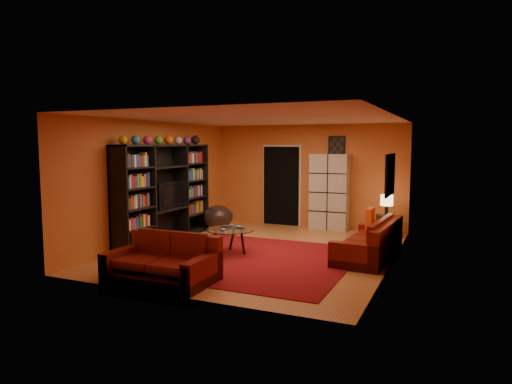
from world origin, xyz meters
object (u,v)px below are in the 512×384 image
at_px(entertainment_unit, 165,193).
at_px(storage_cabinet, 329,192).
at_px(tv, 168,195).
at_px(sofa, 373,243).
at_px(bowl_chair, 218,217).
at_px(loveseat, 165,262).
at_px(side_table, 386,226).
at_px(table_lamp, 387,201).
at_px(coffee_table, 230,232).

distance_m(entertainment_unit, storage_cabinet, 4.04).
relative_size(tv, sofa, 0.47).
distance_m(tv, bowl_chair, 1.73).
xyz_separation_m(entertainment_unit, loveseat, (1.69, -2.41, -0.77)).
height_order(entertainment_unit, loveseat, entertainment_unit).
height_order(sofa, bowl_chair, sofa).
xyz_separation_m(sofa, side_table, (-0.07, 2.14, -0.04)).
height_order(storage_cabinet, bowl_chair, storage_cabinet).
bearing_deg(storage_cabinet, sofa, -58.91).
relative_size(sofa, side_table, 4.26).
relative_size(loveseat, storage_cabinet, 0.87).
distance_m(bowl_chair, table_lamp, 4.03).
bearing_deg(side_table, table_lamp, 0.00).
bearing_deg(storage_cabinet, entertainment_unit, -135.57).
distance_m(coffee_table, side_table, 3.81).
bearing_deg(entertainment_unit, storage_cabinet, 43.92).
xyz_separation_m(tv, sofa, (4.36, 0.20, -0.72)).
bearing_deg(entertainment_unit, bowl_chair, 74.96).
bearing_deg(entertainment_unit, coffee_table, -14.03).
xyz_separation_m(tv, table_lamp, (4.29, 2.34, -0.18)).
bearing_deg(bowl_chair, loveseat, -72.56).
distance_m(entertainment_unit, side_table, 5.02).
distance_m(loveseat, storage_cabinet, 5.39).
relative_size(loveseat, bowl_chair, 2.16).
relative_size(coffee_table, side_table, 1.88).
relative_size(entertainment_unit, coffee_table, 3.20).
relative_size(tv, table_lamp, 2.17).
distance_m(coffee_table, table_lamp, 3.82).
bearing_deg(storage_cabinet, loveseat, -102.65).
bearing_deg(side_table, bowl_chair, -168.44).
bearing_deg(loveseat, side_table, -29.33).
xyz_separation_m(bowl_chair, table_lamp, (3.91, 0.80, 0.50)).
xyz_separation_m(entertainment_unit, bowl_chair, (0.43, 1.60, -0.72)).
distance_m(sofa, bowl_chair, 4.20).
relative_size(storage_cabinet, table_lamp, 4.02).
bearing_deg(coffee_table, storage_cabinet, 71.67).
relative_size(coffee_table, table_lamp, 2.02).
height_order(coffee_table, table_lamp, table_lamp).
bearing_deg(entertainment_unit, loveseat, -55.01).
height_order(tv, sofa, tv).
height_order(loveseat, storage_cabinet, storage_cabinet).
bearing_deg(sofa, coffee_table, -160.57).
xyz_separation_m(tv, bowl_chair, (0.38, 1.54, -0.68)).
bearing_deg(coffee_table, bowl_chair, 124.28).
relative_size(loveseat, table_lamp, 3.51).
distance_m(sofa, storage_cabinet, 3.02).
xyz_separation_m(entertainment_unit, tv, (0.05, 0.06, -0.04)).
bearing_deg(coffee_table, table_lamp, 48.63).
bearing_deg(entertainment_unit, sofa, 3.36).
bearing_deg(loveseat, bowl_chair, 16.99).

